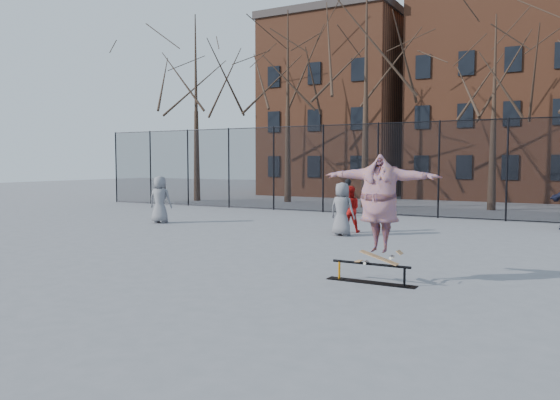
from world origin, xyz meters
The scene contains 11 objects.
ground centered at (0.00, 0.00, 0.00)m, with size 100.00×100.00×0.00m, color slate.
skate_rail centered at (2.92, 0.13, 0.15)m, with size 1.76×0.27×0.39m.
skateboard centered at (3.08, 0.13, 0.44)m, with size 0.81×0.19×0.10m, color #A37141, non-canonical shape.
skater centered at (3.08, 0.13, 1.40)m, with size 2.26×0.62×1.84m, color #52327D.
bystander_grey centered at (-7.53, 6.01, 0.89)m, with size 0.87×0.57×1.78m, color slate.
bystander_black centered at (-2.37, 12.00, 0.80)m, with size 0.58×0.38×1.60m, color black.
bystander_red centered at (-0.27, 6.95, 0.76)m, with size 0.74×0.58×1.52m, color #B0120F.
bystander_extra centered at (-0.15, 6.05, 0.84)m, with size 0.82×0.53×1.67m, color slate.
fence centered at (-0.01, 13.00, 2.05)m, with size 34.03×0.07×4.00m.
tree_row centered at (-0.25, 17.15, 7.36)m, with size 33.66×7.46×10.67m.
rowhouses centered at (0.72, 26.00, 6.06)m, with size 29.00×7.00×13.00m.
Camera 1 is at (6.41, -9.68, 2.31)m, focal length 35.00 mm.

